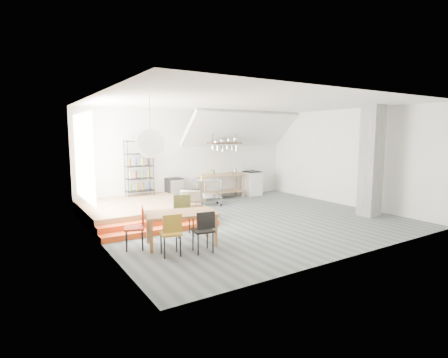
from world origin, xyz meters
TOP-DOWN VIEW (x-y plane):
  - floor at (0.00, 0.00)m, footprint 8.00×8.00m
  - wall_back at (0.00, 3.50)m, footprint 8.00×0.04m
  - wall_left at (-4.00, 0.00)m, footprint 0.04×7.00m
  - wall_right at (4.00, 0.00)m, footprint 0.04×7.00m
  - ceiling at (0.00, 0.00)m, footprint 8.00×7.00m
  - slope_ceiling at (1.80, 2.90)m, footprint 4.40×1.44m
  - window_pane at (-3.98, 1.50)m, footprint 0.02×2.50m
  - platform at (-2.50, 2.00)m, footprint 3.00×3.00m
  - step_lower at (-2.50, 0.05)m, footprint 3.00×0.35m
  - step_upper at (-2.50, 0.40)m, footprint 3.00×0.35m
  - concrete_column at (3.30, -1.50)m, footprint 0.50×0.50m
  - kitchen_counter at (1.10, 3.15)m, footprint 1.80×0.60m
  - stove at (2.50, 3.16)m, footprint 0.60×0.60m
  - pot_rack at (1.13, 2.92)m, footprint 1.20×0.50m
  - wire_shelving at (-2.00, 3.20)m, footprint 0.88×0.38m
  - microwave_shelf at (-1.40, 0.75)m, footprint 0.60×0.40m
  - paper_lantern at (-3.11, -0.89)m, footprint 0.60×0.60m
  - dining_table at (-2.52, -1.03)m, footprint 1.66×1.19m
  - chair_mustard at (-3.00, -1.61)m, footprint 0.46×0.46m
  - chair_black at (-2.37, -1.77)m, footprint 0.45×0.45m
  - chair_olive at (-2.18, -0.42)m, footprint 0.51×0.51m
  - chair_red at (-3.41, -0.81)m, footprint 0.50×0.50m
  - rolling_cart at (-0.00, 2.26)m, footprint 0.97×0.69m
  - mini_fridge at (-0.78, 3.20)m, footprint 0.52×0.52m
  - microwave at (-1.40, 0.75)m, footprint 0.61×0.51m
  - bowl at (1.52, 3.10)m, footprint 0.31×0.31m

SIDE VIEW (x-z plane):
  - floor at x=0.00m, z-range 0.00..0.00m
  - step_lower at x=-2.50m, z-range 0.00..0.13m
  - step_upper at x=-2.50m, z-range 0.00..0.27m
  - platform at x=-2.50m, z-range 0.00..0.40m
  - mini_fridge at x=-0.78m, z-range 0.00..0.88m
  - stove at x=2.50m, z-range -0.11..1.07m
  - chair_mustard at x=-3.00m, z-range 0.08..0.94m
  - chair_black at x=-2.37m, z-range 0.08..0.95m
  - chair_red at x=-3.41m, z-range 0.08..0.96m
  - microwave_shelf at x=-1.40m, z-range 0.46..0.63m
  - rolling_cart at x=0.00m, z-range 0.13..1.00m
  - chair_olive at x=-2.18m, z-range 0.09..1.04m
  - kitchen_counter at x=1.10m, z-range 0.17..1.08m
  - dining_table at x=-2.52m, z-range 0.28..0.99m
  - microwave at x=-1.40m, z-range 0.56..0.85m
  - bowl at x=1.52m, z-range 0.91..0.97m
  - wire_shelving at x=-2.00m, z-range 0.43..2.23m
  - wall_back at x=0.00m, z-range 0.00..3.20m
  - wall_left at x=-4.00m, z-range 0.00..3.20m
  - wall_right at x=4.00m, z-range 0.00..3.20m
  - concrete_column at x=3.30m, z-range 0.00..3.20m
  - window_pane at x=-3.98m, z-range 0.70..2.90m
  - pot_rack at x=1.13m, z-range 1.26..2.69m
  - paper_lantern at x=-3.11m, z-range 1.90..2.50m
  - slope_ceiling at x=1.80m, z-range 1.89..3.21m
  - ceiling at x=0.00m, z-range 3.19..3.21m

